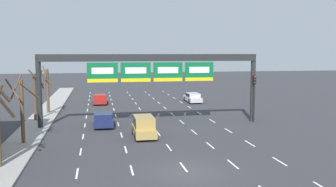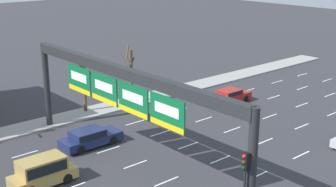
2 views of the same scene
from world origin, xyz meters
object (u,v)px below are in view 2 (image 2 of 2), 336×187
car_navy (90,137)px  tree_bare_furthest (131,74)px  tree_bare_third (84,81)px  sign_gantry (122,87)px  suv_gold (42,170)px  traffic_light_near_gantry (244,180)px  car_red (230,96)px

car_navy → tree_bare_furthest: tree_bare_furthest is taller
car_navy → tree_bare_third: bearing=150.8°
sign_gantry → car_navy: (-4.79, 0.32, -5.04)m
suv_gold → traffic_light_near_gantry: traffic_light_near_gantry is taller
car_red → tree_bare_furthest: size_ratio=0.75×
car_navy → sign_gantry: bearing=-3.8°
suv_gold → car_red: bearing=99.4°
sign_gantry → suv_gold: sign_gantry is taller
suv_gold → car_navy: suv_gold is taller
car_red → suv_gold: bearing=-80.6°
suv_gold → car_navy: (-3.35, 5.50, -0.28)m
sign_gantry → suv_gold: size_ratio=5.36×
tree_bare_third → traffic_light_near_gantry: bearing=-11.6°
car_navy → traffic_light_near_gantry: (15.45, -0.74, 2.75)m
tree_bare_third → tree_bare_furthest: 4.72m
tree_bare_third → tree_bare_furthest: tree_bare_furthest is taller
car_red → car_navy: (0.21, -15.94, -0.00)m
car_red → car_navy: 15.94m
traffic_light_near_gantry → sign_gantry: bearing=177.7°
tree_bare_furthest → tree_bare_third: bearing=-97.7°
car_navy → tree_bare_furthest: bearing=126.3°
sign_gantry → tree_bare_third: size_ratio=4.07×
car_navy → tree_bare_furthest: 10.82m
suv_gold → tree_bare_furthest: bearing=124.4°
sign_gantry → tree_bare_third: 12.72m
sign_gantry → traffic_light_near_gantry: size_ratio=4.49×
traffic_light_near_gantry → tree_bare_third: bearing=168.4°
sign_gantry → car_red: 17.74m
car_navy → traffic_light_near_gantry: size_ratio=0.96×
sign_gantry → traffic_light_near_gantry: sign_gantry is taller
traffic_light_near_gantry → tree_bare_furthest: bearing=156.9°
traffic_light_near_gantry → tree_bare_third: tree_bare_third is taller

